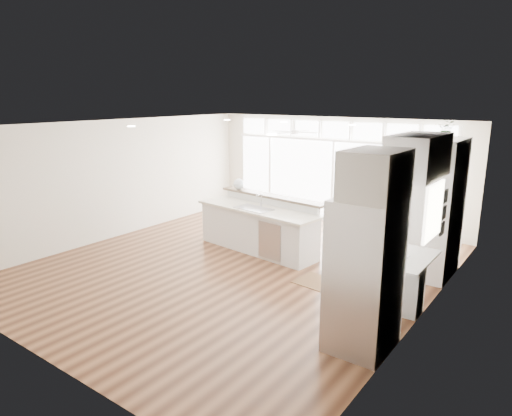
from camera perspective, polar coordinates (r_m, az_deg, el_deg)
The scene contains 24 objects.
floor at distance 8.96m, azimuth -2.16°, elevation -7.25°, with size 7.00×8.00×0.02m, color #422414.
ceiling at distance 8.37m, azimuth -2.33°, elevation 10.32°, with size 7.00×8.00×0.02m, color white.
wall_back at distance 11.91m, azimuth 9.81°, elevation 4.66°, with size 7.00×0.04×2.70m, color beige.
wall_front at distance 6.08m, azimuth -26.41°, elevation -5.55°, with size 7.00×0.04×2.70m, color beige.
wall_left at distance 11.04m, azimuth -16.68°, elevation 3.56°, with size 0.04×8.00×2.70m, color beige.
wall_right at distance 7.02m, azimuth 20.83°, elevation -2.50°, with size 0.04×8.00×2.70m, color beige.
glass_wall at distance 11.90m, azimuth 9.62°, elevation 3.20°, with size 5.80×0.06×2.08m, color silver.
transom_row at distance 11.73m, azimuth 9.89°, elevation 9.59°, with size 5.90×0.06×0.40m, color silver.
desk_window at distance 7.26m, azimuth 21.30°, elevation -0.38°, with size 0.04×0.85×0.85m, color white.
ceiling_fan at distance 10.97m, azimuth 4.84°, elevation 9.98°, with size 1.16×1.16×0.32m, color white.
recessed_lights at distance 8.53m, azimuth -1.48°, elevation 10.26°, with size 3.40×3.00×0.02m, color white.
oven_cabinet at distance 8.81m, azimuth 21.90°, elevation -0.04°, with size 0.64×1.20×2.50m, color silver.
desk_nook at distance 7.70m, azimuth 18.15°, elevation -8.49°, with size 0.72×1.30×0.76m, color silver.
upper_cabinets at distance 7.19m, azimuth 19.63°, elevation 6.14°, with size 0.64×1.30×0.64m, color silver.
refrigerator at distance 6.03m, azimuth 13.41°, elevation -8.14°, with size 0.76×0.90×2.00m, color #B3B3B8.
fridge_cabinet at distance 5.65m, azimuth 14.70°, elevation 4.06°, with size 0.64×0.90×0.60m, color silver.
framed_photos at distance 7.88m, azimuth 22.40°, elevation -0.53°, with size 0.06×0.22×0.80m, color black.
kitchen_island at distance 9.63m, azimuth 0.20°, elevation -2.08°, with size 2.87×1.08×1.14m, color silver.
rug at distance 8.22m, azimuth 8.16°, elevation -9.29°, with size 0.88×0.64×0.01m, color #3B2312.
office_chair at distance 7.17m, azimuth 13.32°, elevation -9.27°, with size 0.46×0.43×0.89m, color black.
fishbowl at distance 10.39m, azimuth -2.17°, elevation 3.02°, with size 0.25×0.25×0.25m, color silver.
monitor at distance 7.52m, azimuth 17.91°, elevation -4.21°, with size 0.08×0.51×0.42m, color black.
keyboard at distance 7.63m, azimuth 16.58°, elevation -5.44°, with size 0.12×0.33×0.02m, color white.
potted_plant at distance 8.61m, azimuth 22.72°, elevation 8.83°, with size 0.27×0.30×0.24m, color #34622A.
Camera 1 is at (5.19, -6.55, 3.22)m, focal length 32.00 mm.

